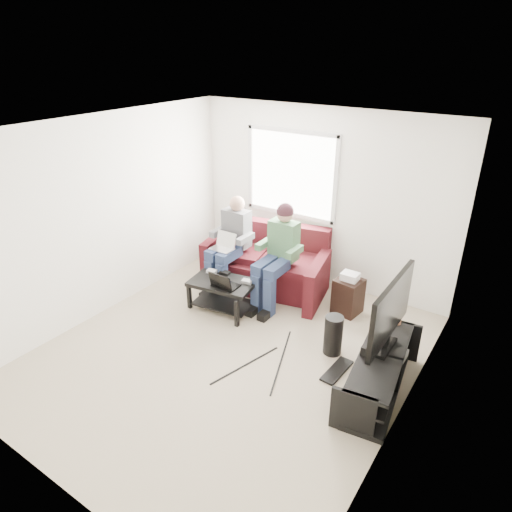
% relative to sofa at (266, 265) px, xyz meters
% --- Properties ---
extents(floor, '(4.50, 4.50, 0.00)m').
position_rel_sofa_xyz_m(floor, '(0.55, -1.66, -0.33)').
color(floor, tan).
rests_on(floor, ground).
extents(ceiling, '(4.50, 4.50, 0.00)m').
position_rel_sofa_xyz_m(ceiling, '(0.55, -1.66, 2.27)').
color(ceiling, white).
rests_on(ceiling, wall_back).
extents(wall_back, '(4.50, 0.00, 4.50)m').
position_rel_sofa_xyz_m(wall_back, '(0.55, 0.59, 0.97)').
color(wall_back, white).
rests_on(wall_back, floor).
extents(wall_front, '(4.50, 0.00, 4.50)m').
position_rel_sofa_xyz_m(wall_front, '(0.55, -3.91, 0.97)').
color(wall_front, white).
rests_on(wall_front, floor).
extents(wall_left, '(0.00, 4.50, 4.50)m').
position_rel_sofa_xyz_m(wall_left, '(-1.45, -1.66, 0.97)').
color(wall_left, white).
rests_on(wall_left, floor).
extents(wall_right, '(0.00, 4.50, 4.50)m').
position_rel_sofa_xyz_m(wall_right, '(2.55, -1.66, 0.97)').
color(wall_right, white).
rests_on(wall_right, floor).
extents(window, '(1.48, 0.04, 1.28)m').
position_rel_sofa_xyz_m(window, '(0.05, 0.57, 1.27)').
color(window, white).
rests_on(window, wall_back).
extents(sofa, '(2.11, 1.23, 0.90)m').
position_rel_sofa_xyz_m(sofa, '(0.00, 0.00, 0.00)').
color(sofa, '#421016').
rests_on(sofa, floor).
extents(person_left, '(0.40, 0.71, 1.38)m').
position_rel_sofa_xyz_m(person_left, '(-0.40, -0.35, 0.43)').
color(person_left, navy).
rests_on(person_left, sofa).
extents(person_right, '(0.40, 0.71, 1.42)m').
position_rel_sofa_xyz_m(person_right, '(0.40, -0.33, 0.49)').
color(person_right, navy).
rests_on(person_right, sofa).
extents(laptop_silver, '(0.38, 0.33, 0.24)m').
position_rel_sofa_xyz_m(laptop_silver, '(-0.40, -0.53, 0.42)').
color(laptop_silver, silver).
rests_on(laptop_silver, person_left).
extents(coffee_table, '(0.94, 0.66, 0.44)m').
position_rel_sofa_xyz_m(coffee_table, '(-0.11, -0.93, -0.01)').
color(coffee_table, black).
rests_on(coffee_table, floor).
extents(laptop_black, '(0.37, 0.29, 0.24)m').
position_rel_sofa_xyz_m(laptop_black, '(0.01, -1.01, 0.22)').
color(laptop_black, black).
rests_on(laptop_black, coffee_table).
extents(controller_a, '(0.15, 0.11, 0.04)m').
position_rel_sofa_xyz_m(controller_a, '(-0.39, -0.81, 0.12)').
color(controller_a, silver).
rests_on(controller_a, coffee_table).
extents(controller_b, '(0.15, 0.11, 0.04)m').
position_rel_sofa_xyz_m(controller_b, '(-0.21, -0.75, 0.12)').
color(controller_b, black).
rests_on(controller_b, coffee_table).
extents(controller_c, '(0.15, 0.11, 0.04)m').
position_rel_sofa_xyz_m(controller_c, '(0.19, -0.78, 0.12)').
color(controller_c, gray).
rests_on(controller_c, coffee_table).
extents(tv_stand, '(0.62, 1.49, 0.48)m').
position_rel_sofa_xyz_m(tv_stand, '(2.25, -1.31, -0.12)').
color(tv_stand, black).
rests_on(tv_stand, floor).
extents(tv, '(0.12, 1.10, 0.81)m').
position_rel_sofa_xyz_m(tv, '(2.25, -1.21, 0.61)').
color(tv, black).
rests_on(tv, tv_stand).
extents(soundbar, '(0.12, 0.50, 0.10)m').
position_rel_sofa_xyz_m(soundbar, '(2.13, -1.21, 0.20)').
color(soundbar, black).
rests_on(soundbar, tv_stand).
extents(drink_cup, '(0.08, 0.08, 0.12)m').
position_rel_sofa_xyz_m(drink_cup, '(2.20, -0.68, 0.21)').
color(drink_cup, '#A36746').
rests_on(drink_cup, tv_stand).
extents(console_white, '(0.30, 0.22, 0.06)m').
position_rel_sofa_xyz_m(console_white, '(2.25, -1.71, -0.05)').
color(console_white, silver).
rests_on(console_white, tv_stand).
extents(console_grey, '(0.34, 0.26, 0.08)m').
position_rel_sofa_xyz_m(console_grey, '(2.25, -1.01, -0.04)').
color(console_grey, gray).
rests_on(console_grey, tv_stand).
extents(console_black, '(0.38, 0.30, 0.07)m').
position_rel_sofa_xyz_m(console_black, '(2.25, -1.36, -0.04)').
color(console_black, black).
rests_on(console_black, tv_stand).
extents(subwoofer, '(0.22, 0.22, 0.49)m').
position_rel_sofa_xyz_m(subwoofer, '(1.57, -0.98, -0.08)').
color(subwoofer, black).
rests_on(subwoofer, floor).
extents(keyboard_floor, '(0.20, 0.51, 0.03)m').
position_rel_sofa_xyz_m(keyboard_floor, '(1.77, -1.27, -0.32)').
color(keyboard_floor, black).
rests_on(keyboard_floor, floor).
extents(end_table, '(0.34, 0.34, 0.60)m').
position_rel_sofa_xyz_m(end_table, '(1.35, -0.05, -0.06)').
color(end_table, black).
rests_on(end_table, floor).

